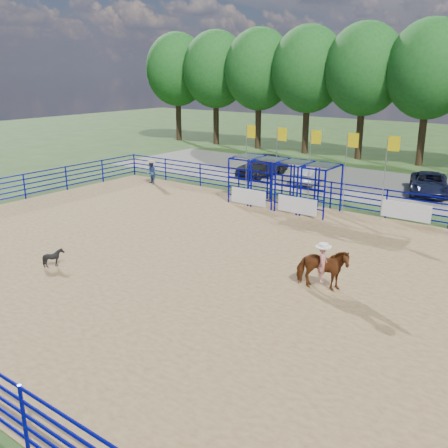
# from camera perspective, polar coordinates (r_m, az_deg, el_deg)

# --- Properties ---
(ground) EXTENTS (120.00, 120.00, 0.00)m
(ground) POSITION_cam_1_polar(r_m,az_deg,el_deg) (19.20, -0.80, -4.63)
(ground) COLOR #325020
(ground) RESTS_ON ground
(arena_dirt) EXTENTS (30.00, 20.00, 0.02)m
(arena_dirt) POSITION_cam_1_polar(r_m,az_deg,el_deg) (19.19, -0.80, -4.61)
(arena_dirt) COLOR #A38251
(arena_dirt) RESTS_ON ground
(gravel_strip) EXTENTS (40.00, 10.00, 0.01)m
(gravel_strip) POSITION_cam_1_polar(r_m,az_deg,el_deg) (33.74, 17.08, 4.22)
(gravel_strip) COLOR slate
(gravel_strip) RESTS_ON ground
(horse_and_rider) EXTENTS (1.95, 1.33, 2.27)m
(horse_and_rider) POSITION_cam_1_polar(r_m,az_deg,el_deg) (17.05, 11.17, -4.78)
(horse_and_rider) COLOR #643114
(horse_and_rider) RESTS_ON arena_dirt
(calf) EXTENTS (0.78, 0.73, 0.71)m
(calf) POSITION_cam_1_polar(r_m,az_deg,el_deg) (19.89, -18.88, -3.66)
(calf) COLOR black
(calf) RESTS_ON arena_dirt
(spectator_cowboy) EXTENTS (0.85, 0.75, 1.53)m
(spectator_cowboy) POSITION_cam_1_polar(r_m,az_deg,el_deg) (32.84, -8.30, 5.88)
(spectator_cowboy) COLOR navy
(spectator_cowboy) RESTS_ON arena_dirt
(car_a) EXTENTS (2.12, 4.65, 1.55)m
(car_a) POSITION_cam_1_polar(r_m,az_deg,el_deg) (35.28, 4.40, 6.76)
(car_a) COLOR black
(car_a) RESTS_ON gravel_strip
(car_b) EXTENTS (1.94, 4.01, 1.27)m
(car_b) POSITION_cam_1_polar(r_m,az_deg,el_deg) (33.42, 9.85, 5.73)
(car_b) COLOR gray
(car_b) RESTS_ON gravel_strip
(car_c) EXTENTS (3.36, 5.00, 1.27)m
(car_c) POSITION_cam_1_polar(r_m,az_deg,el_deg) (32.31, 22.40, 4.29)
(car_c) COLOR black
(car_c) RESTS_ON gravel_strip
(perimeter_fence) EXTENTS (30.10, 20.10, 1.50)m
(perimeter_fence) POSITION_cam_1_polar(r_m,az_deg,el_deg) (18.93, -0.81, -2.53)
(perimeter_fence) COLOR #060992
(perimeter_fence) RESTS_ON ground
(chute_assembly) EXTENTS (19.32, 2.41, 4.20)m
(chute_assembly) POSITION_cam_1_polar(r_m,az_deg,el_deg) (26.93, 7.46, 4.43)
(chute_assembly) COLOR #060992
(chute_assembly) RESTS_ON ground
(treeline) EXTENTS (56.40, 6.40, 11.24)m
(treeline) POSITION_cam_1_polar(r_m,az_deg,el_deg) (41.58, 22.50, 16.50)
(treeline) COLOR #3F2B19
(treeline) RESTS_ON ground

